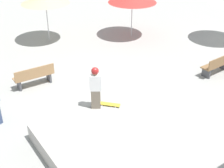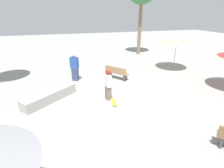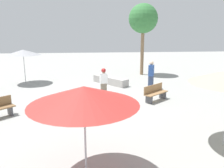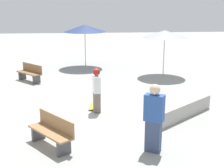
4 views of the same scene
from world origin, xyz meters
name	(u,v)px [view 1 (image 1 of 4)]	position (x,y,z in m)	size (l,w,h in m)	color
ground_plane	(113,98)	(0.00, 0.00, 0.00)	(60.00, 60.00, 0.00)	#9E9E99
skater_main	(95,86)	(0.53, 0.69, 0.86)	(0.44, 0.28, 1.59)	#726656
skateboard	(109,104)	(0.07, 0.54, 0.06)	(0.82, 0.31, 0.07)	gold
concrete_ledge	(58,154)	(1.20, 3.51, 0.25)	(2.33, 2.64, 0.50)	#A8A39E
bench_near	(34,76)	(3.19, -0.63, 0.43)	(1.53, 1.33, 0.85)	#47474C
bench_far	(217,65)	(-4.26, -2.40, 0.43)	(1.48, 1.40, 0.85)	#47474C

